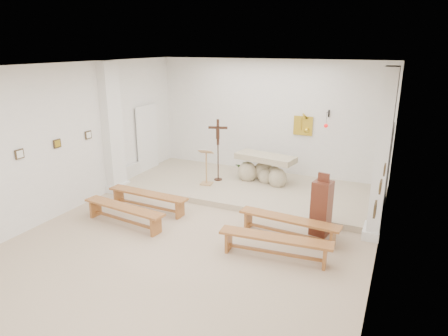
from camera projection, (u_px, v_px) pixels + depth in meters
The scene contains 27 objects.
ground at pixel (187, 245), 8.06m from camera, with size 7.00×10.00×0.00m, color tan.
wall_left at pixel (49, 144), 8.93m from camera, with size 0.02×10.00×3.50m, color white.
wall_right at pixel (381, 189), 6.16m from camera, with size 0.02×10.00×3.50m, color white.
wall_back at pixel (269, 119), 11.88m from camera, with size 7.00×0.02×3.50m, color white.
ceiling at pixel (182, 68), 7.03m from camera, with size 7.00×10.00×0.02m, color silver.
sanctuary_platform at pixel (250, 188), 11.08m from camera, with size 6.98×3.00×0.15m, color tan.
pilaster_left at pixel (112, 128), 10.62m from camera, with size 0.26×0.55×3.50m, color white.
pilaster_right at pixel (382, 157), 7.94m from camera, with size 0.26×0.55×3.50m, color white.
gold_wall_relief at pixel (303, 126), 11.46m from camera, with size 0.55×0.04×0.55m, color gold.
sanctuary_lamp at pixel (326, 124), 10.92m from camera, with size 0.11×0.36×0.44m.
station_frame_left_front at pixel (19, 154), 8.24m from camera, with size 0.03×0.20×0.20m, color #3C2D1A.
station_frame_left_mid at pixel (57, 144), 9.11m from camera, with size 0.03×0.20×0.20m, color #3C2D1A.
station_frame_left_rear at pixel (88, 135), 9.97m from camera, with size 0.03×0.20×0.20m, color #3C2D1A.
station_frame_right_front at pixel (375, 209), 5.48m from camera, with size 0.03×0.20×0.20m, color #3C2D1A.
station_frame_right_mid at pixel (381, 187), 6.35m from camera, with size 0.03×0.20×0.20m, color #3C2D1A.
station_frame_right_rear at pixel (385, 170), 7.21m from camera, with size 0.03×0.20×0.20m, color #3C2D1A.
radiator_left at pixel (131, 173), 11.69m from camera, with size 0.10×0.85×0.52m, color silver.
radiator_right at pixel (379, 213), 8.96m from camera, with size 0.10×0.85×0.52m, color silver.
altar at pixel (264, 170), 11.26m from camera, with size 1.77×0.93×0.87m.
lectern at pixel (206, 167), 10.99m from camera, with size 0.41×0.37×1.04m.
crucifix_stand at pixel (218, 145), 11.20m from camera, with size 0.52×0.23×1.77m.
potted_plant at pixel (245, 169), 11.55m from camera, with size 0.50×0.43×0.56m, color #375E25.
donation_pedestal at pixel (321, 208), 8.38m from camera, with size 0.42×0.42×1.37m.
bench_left_front at pixel (148, 197), 9.68m from camera, with size 2.16×0.44×0.45m.
bench_right_front at pixel (289, 223), 8.28m from camera, with size 2.16×0.49×0.45m.
bench_left_second at pixel (124, 211), 8.88m from camera, with size 2.17×0.59×0.45m.
bench_right_second at pixel (275, 242), 7.48m from camera, with size 2.16×0.53×0.45m.
Camera 1 is at (3.69, -6.27, 3.88)m, focal length 32.00 mm.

